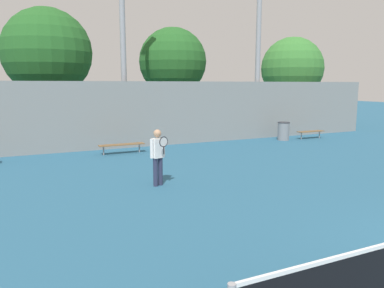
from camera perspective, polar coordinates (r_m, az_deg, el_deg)
The scene contains 10 objects.
tennis_player at distance 11.10m, azimuth -5.22°, elevation -1.52°, with size 0.51×0.48×1.69m.
bench_courtside_near at distance 21.88m, azimuth 17.63°, elevation 1.79°, with size 1.64×0.40×0.42m.
bench_adjacent_court at distance 16.58m, azimuth -10.67°, elevation -0.14°, with size 1.99×0.40×0.42m.
light_pole_near_left at distance 18.91m, azimuth -10.64°, elevation 20.36°, with size 0.90×0.60×11.89m.
light_pole_far_right at distance 21.80m, azimuth 10.17°, elevation 18.48°, with size 0.90×0.60×11.70m.
trash_bin at distance 20.86m, azimuth 13.76°, elevation 1.93°, with size 0.65×0.65×0.99m.
back_fence at distance 18.71m, azimuth -2.90°, elevation 4.69°, with size 25.60×0.06×3.14m.
tree_green_tall at distance 28.32m, azimuth 15.00°, elevation 11.04°, with size 4.42×4.42×6.34m.
tree_green_broad at distance 24.39m, azimuth -2.95°, elevation 12.40°, with size 4.27×4.27×6.56m.
tree_dark_dense at distance 21.40m, azimuth -21.19°, elevation 12.83°, with size 4.58×4.58×6.92m.
Camera 1 is at (-7.14, -3.06, 3.00)m, focal length 35.00 mm.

